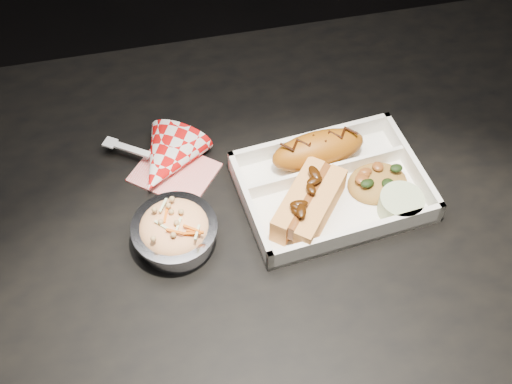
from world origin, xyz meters
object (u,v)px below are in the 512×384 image
(food_tray, at_px, (331,189))
(fried_pastry, at_px, (318,150))
(foil_coleslaw_cup, at_px, (175,230))
(dining_table, at_px, (280,255))
(hotdog, at_px, (309,203))
(napkin_fork, at_px, (166,162))

(food_tray, height_order, fried_pastry, fried_pastry)
(food_tray, relative_size, foil_coleslaw_cup, 2.36)
(dining_table, distance_m, fried_pastry, 0.17)
(fried_pastry, bearing_deg, hotdog, -113.03)
(napkin_fork, bearing_deg, dining_table, -7.56)
(hotdog, bearing_deg, foil_coleslaw_cup, 129.81)
(dining_table, xyz_separation_m, food_tray, (0.08, 0.03, 0.10))
(hotdog, bearing_deg, napkin_fork, 94.11)
(napkin_fork, bearing_deg, fried_pastry, 23.64)
(hotdog, height_order, napkin_fork, napkin_fork)
(food_tray, relative_size, fried_pastry, 1.93)
(food_tray, bearing_deg, fried_pastry, 90.00)
(hotdog, relative_size, foil_coleslaw_cup, 1.19)
(hotdog, xyz_separation_m, foil_coleslaw_cup, (-0.18, -0.00, -0.00))
(food_tray, xyz_separation_m, hotdog, (-0.04, -0.03, 0.02))
(hotdog, distance_m, napkin_fork, 0.22)
(fried_pastry, relative_size, foil_coleslaw_cup, 1.22)
(dining_table, height_order, fried_pastry, fried_pastry)
(foil_coleslaw_cup, xyz_separation_m, napkin_fork, (0.00, 0.13, -0.01))
(foil_coleslaw_cup, bearing_deg, hotdog, 0.63)
(fried_pastry, xyz_separation_m, napkin_fork, (-0.21, 0.04, -0.02))
(fried_pastry, bearing_deg, napkin_fork, 169.72)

